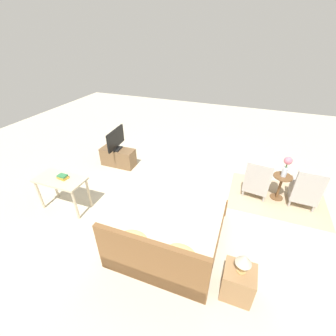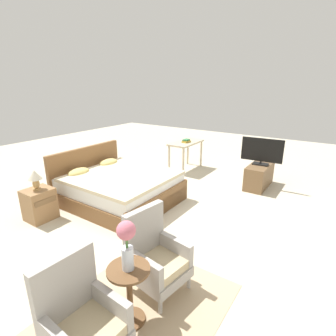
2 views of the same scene
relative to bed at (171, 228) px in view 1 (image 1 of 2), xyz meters
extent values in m
plane|color=beige|center=(0.16, -1.06, -0.30)|extent=(16.00, 16.00, 0.00)
cube|color=tan|center=(-1.89, -2.00, -0.29)|extent=(2.10, 1.50, 0.01)
cube|color=brown|center=(0.00, -0.05, -0.16)|extent=(1.70, 1.96, 0.28)
cube|color=white|center=(0.00, -0.05, 0.10)|extent=(1.64, 1.88, 0.24)
cube|color=beige|center=(0.00, -0.12, 0.25)|extent=(1.69, 1.73, 0.06)
cube|color=brown|center=(0.00, 0.89, 0.18)|extent=(1.74, 0.08, 0.96)
cube|color=brown|center=(0.00, -1.00, -0.10)|extent=(1.74, 0.06, 0.40)
ellipsoid|color=#DBC670|center=(-0.38, 0.64, 0.29)|extent=(0.44, 0.28, 0.14)
ellipsoid|color=#DBC670|center=(0.38, 0.64, 0.29)|extent=(0.44, 0.28, 0.14)
cylinder|color=#ADA8A3|center=(-2.62, -2.22, -0.21)|extent=(0.04, 0.04, 0.16)
cylinder|color=#ADA8A3|center=(-2.16, -2.24, -0.21)|extent=(0.04, 0.04, 0.16)
cylinder|color=#ADA8A3|center=(-2.60, -1.76, -0.21)|extent=(0.04, 0.04, 0.16)
cylinder|color=#ADA8A3|center=(-2.14, -1.79, -0.21)|extent=(0.04, 0.04, 0.16)
cube|color=#ADA8A3|center=(-2.38, -2.00, -0.07)|extent=(0.57, 0.57, 0.12)
cube|color=#C6B289|center=(-2.38, -2.00, 0.04)|extent=(0.52, 0.52, 0.10)
cube|color=#ADA8A3|center=(-2.37, -1.77, 0.31)|extent=(0.54, 0.11, 0.64)
cube|color=#ADA8A3|center=(-2.62, -1.99, 0.12)|extent=(0.10, 0.52, 0.26)
cube|color=#ADA8A3|center=(-2.15, -2.02, 0.12)|extent=(0.10, 0.52, 0.26)
cylinder|color=#ADA8A3|center=(-1.66, -2.20, -0.21)|extent=(0.04, 0.04, 0.16)
cylinder|color=#ADA8A3|center=(-1.21, -2.26, -0.21)|extent=(0.04, 0.04, 0.16)
cylinder|color=#ADA8A3|center=(-1.60, -1.74, -0.21)|extent=(0.04, 0.04, 0.16)
cylinder|color=#ADA8A3|center=(-1.15, -1.81, -0.21)|extent=(0.04, 0.04, 0.16)
cube|color=#ADA8A3|center=(-1.41, -2.00, -0.07)|extent=(0.61, 0.61, 0.12)
cube|color=#C6B289|center=(-1.41, -2.00, 0.04)|extent=(0.56, 0.56, 0.10)
cube|color=#ADA8A3|center=(-1.37, -1.78, 0.31)|extent=(0.55, 0.15, 0.64)
cube|color=#ADA8A3|center=(-1.64, -1.97, 0.12)|extent=(0.14, 0.52, 0.26)
cube|color=#ADA8A3|center=(-1.17, -2.04, 0.12)|extent=(0.14, 0.52, 0.26)
cylinder|color=brown|center=(-1.89, -2.01, -0.29)|extent=(0.28, 0.28, 0.03)
cylinder|color=brown|center=(-1.89, -2.01, 0.00)|extent=(0.06, 0.06, 0.56)
cylinder|color=brown|center=(-1.89, -2.01, 0.30)|extent=(0.40, 0.40, 0.02)
cylinder|color=silver|center=(-1.89, -2.01, 0.42)|extent=(0.11, 0.11, 0.22)
cylinder|color=#477538|center=(-1.89, -2.01, 0.58)|extent=(0.02, 0.02, 0.10)
sphere|color=#DB7084|center=(-1.89, -2.01, 0.70)|extent=(0.17, 0.17, 0.17)
cube|color=#997047|center=(-1.24, 0.60, -0.03)|extent=(0.44, 0.40, 0.54)
cube|color=brown|center=(-1.24, 0.40, 0.08)|extent=(0.37, 0.01, 0.09)
cylinder|color=tan|center=(-1.24, 0.60, 0.25)|extent=(0.13, 0.13, 0.02)
ellipsoid|color=tan|center=(-1.24, 0.60, 0.34)|extent=(0.11, 0.11, 0.16)
cone|color=beige|center=(-1.24, 0.60, 0.49)|extent=(0.22, 0.22, 0.15)
cube|color=brown|center=(2.32, -2.02, -0.05)|extent=(0.96, 0.40, 0.51)
cube|color=black|center=(2.32, -2.02, 0.22)|extent=(0.22, 0.33, 0.03)
cylinder|color=black|center=(2.32, -2.02, 0.26)|extent=(0.04, 0.04, 0.05)
cube|color=black|center=(2.32, -2.02, 0.54)|extent=(0.10, 0.86, 0.50)
cube|color=black|center=(2.34, -2.02, 0.54)|extent=(0.06, 0.80, 0.45)
cylinder|color=beige|center=(1.98, -0.27, 0.06)|extent=(0.05, 0.05, 0.71)
cylinder|color=beige|center=(2.92, -0.27, 0.06)|extent=(0.05, 0.05, 0.71)
cylinder|color=beige|center=(1.98, 0.15, 0.06)|extent=(0.05, 0.05, 0.71)
cylinder|color=beige|center=(2.92, 0.15, 0.06)|extent=(0.05, 0.05, 0.71)
cube|color=beige|center=(2.45, -0.06, 0.43)|extent=(1.04, 0.52, 0.04)
cube|color=#B79333|center=(2.39, -0.10, 0.46)|extent=(0.24, 0.17, 0.02)
cube|color=#B79333|center=(2.39, -0.10, 0.49)|extent=(0.19, 0.16, 0.03)
cube|color=#337A47|center=(2.39, -0.10, 0.52)|extent=(0.18, 0.13, 0.03)
camera|label=1|loc=(-0.95, 2.69, 3.07)|focal=24.00mm
camera|label=2|loc=(-3.32, -3.42, 1.90)|focal=28.00mm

